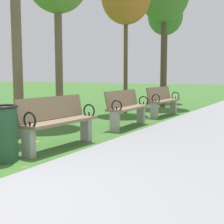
% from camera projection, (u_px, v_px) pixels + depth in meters
% --- Properties ---
extents(park_bench_2, '(0.54, 1.62, 0.90)m').
position_uv_depth(park_bench_2, '(58.00, 121.00, 5.61)').
color(park_bench_2, '#7A664C').
rests_on(park_bench_2, ground).
extents(park_bench_3, '(0.51, 1.61, 0.90)m').
position_uv_depth(park_bench_3, '(127.00, 107.00, 7.88)').
color(park_bench_3, '#7A664C').
rests_on(park_bench_3, ground).
extents(park_bench_4, '(0.54, 1.62, 0.90)m').
position_uv_depth(park_bench_4, '(163.00, 100.00, 9.96)').
color(park_bench_4, '#7A664C').
rests_on(park_bench_4, ground).
extents(tree_5, '(1.59, 1.59, 4.82)m').
position_uv_depth(tree_5, '(165.00, 18.00, 14.60)').
color(tree_5, '#4C3D2D').
rests_on(tree_5, ground).
extents(trash_bin, '(0.48, 0.48, 0.84)m').
position_uv_depth(trash_bin, '(2.00, 133.00, 4.74)').
color(trash_bin, '#234C2D').
rests_on(trash_bin, ground).
extents(scattered_leaves, '(4.56, 11.93, 0.02)m').
position_uv_depth(scattered_leaves, '(79.00, 142.00, 6.13)').
color(scattered_leaves, '#BC842D').
rests_on(scattered_leaves, ground).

